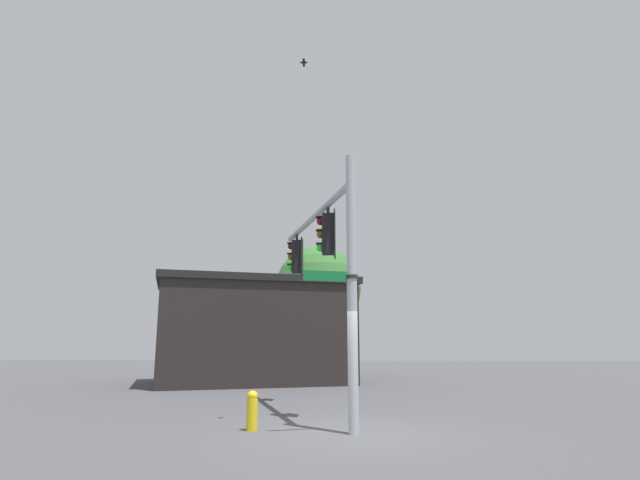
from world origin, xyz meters
TOP-DOWN VIEW (x-y plane):
  - ground_plane at (0.00, 0.00)m, footprint 80.00×80.00m
  - signal_pole at (0.00, 0.00)m, footprint 0.22×0.22m
  - mast_arm at (3.08, 1.05)m, footprint 6.22×2.28m
  - traffic_light_nearest_pole at (1.73, 0.61)m, footprint 0.54×0.49m
  - traffic_light_mid_inner at (5.17, 1.79)m, footprint 0.54×0.49m
  - street_name_sign at (-0.11, 0.32)m, footprint 0.50×1.16m
  - bird_flying at (0.38, 1.12)m, footprint 0.29×0.19m
  - storefront_building at (12.60, 4.57)m, footprint 8.82×10.18m
  - tree_by_storefront at (17.03, 1.84)m, footprint 4.76×4.76m
  - fire_hydrant at (0.32, 2.18)m, footprint 0.35×0.24m

SIDE VIEW (x-z plane):
  - ground_plane at x=0.00m, z-range 0.00..0.00m
  - fire_hydrant at x=0.32m, z-range 0.00..0.83m
  - storefront_building at x=12.60m, z-range 0.01..4.69m
  - signal_pole at x=0.00m, z-range 0.00..6.02m
  - street_name_sign at x=-0.11m, z-range 3.13..3.35m
  - traffic_light_nearest_pole at x=1.73m, z-range 3.92..5.24m
  - traffic_light_mid_inner at x=5.17m, z-range 3.92..5.24m
  - tree_by_storefront at x=17.03m, z-range 1.17..8.30m
  - mast_arm at x=3.08m, z-range 5.28..5.46m
  - bird_flying at x=0.38m, z-range 8.60..8.69m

